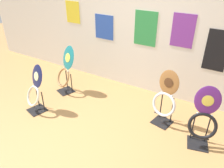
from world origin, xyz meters
TOP-DOWN VIEW (x-y plane):
  - ground_plane at (0.00, 0.00)m, footprint 14.00×14.00m
  - wall_back at (0.00, 2.03)m, footprint 8.00×0.07m
  - toilet_seat_display_navy_moon at (-1.06, 0.41)m, footprint 0.41×0.39m
  - toilet_seat_display_teal_sax at (-1.04, 1.17)m, footprint 0.48×0.45m
  - toilet_seat_display_woodgrain at (0.92, 1.19)m, footprint 0.41×0.33m
  - toilet_seat_display_purple_note at (1.52, 0.99)m, footprint 0.41×0.34m

SIDE VIEW (x-z plane):
  - ground_plane at x=0.00m, z-range 0.00..0.00m
  - toilet_seat_display_navy_moon at x=-1.06m, z-range -0.01..0.81m
  - toilet_seat_display_purple_note at x=1.52m, z-range -0.01..0.90m
  - toilet_seat_display_woodgrain at x=0.92m, z-range -0.01..0.90m
  - toilet_seat_display_teal_sax at x=-1.04m, z-range 0.00..0.91m
  - wall_back at x=0.00m, z-range 0.00..2.60m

